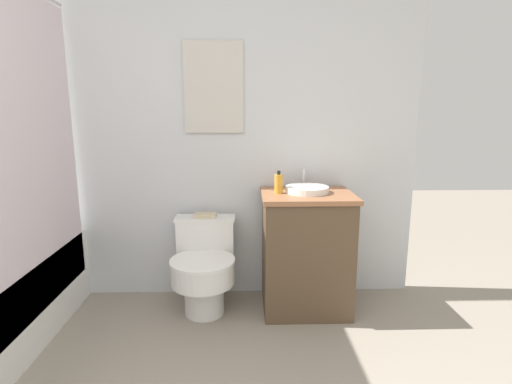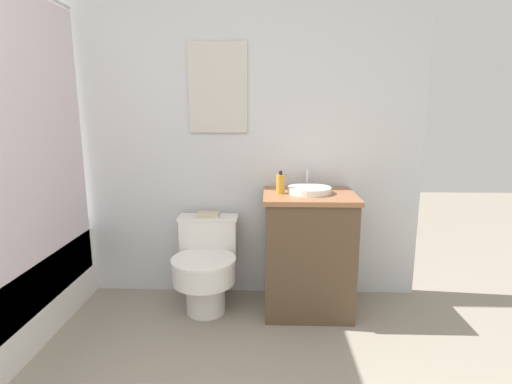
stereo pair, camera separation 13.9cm
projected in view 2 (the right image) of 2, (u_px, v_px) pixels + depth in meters
The scene contains 6 objects.
wall_back at pixel (176, 121), 2.77m from camera, with size 3.44×0.07×2.50m.
toilet at pixel (206, 266), 2.66m from camera, with size 0.42×0.53×0.61m.
vanity at pixel (308, 252), 2.64m from camera, with size 0.59×0.49×0.80m.
sink at pixel (309, 190), 2.58m from camera, with size 0.28×0.32×0.13m.
soap_bottle at pixel (280, 184), 2.56m from camera, with size 0.05×0.05×0.15m.
book_on_tank at pixel (208, 214), 2.74m from camera, with size 0.15×0.10×0.02m.
Camera 2 is at (0.65, -0.47, 1.33)m, focal length 28.00 mm.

